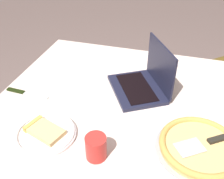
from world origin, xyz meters
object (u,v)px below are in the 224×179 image
object	(u,v)px
dining_table	(121,114)
table_knife	(23,93)
pizza_tray	(200,147)
drink_cup	(96,147)
pizza_plate	(45,133)
laptop	(144,81)

from	to	relation	value
dining_table	table_knife	xyz separation A→B (m)	(-0.48, -0.06, 0.07)
dining_table	pizza_tray	world-z (taller)	pizza_tray
drink_cup	pizza_tray	bearing A→B (deg)	20.12
pizza_plate	drink_cup	distance (m)	0.24
laptop	table_knife	world-z (taller)	laptop
pizza_plate	dining_table	bearing A→B (deg)	49.97
dining_table	drink_cup	size ratio (longest dim) A/B	12.38
dining_table	laptop	distance (m)	0.20
dining_table	laptop	size ratio (longest dim) A/B	3.20
dining_table	drink_cup	world-z (taller)	drink_cup
laptop	drink_cup	size ratio (longest dim) A/B	3.87
pizza_plate	pizza_tray	distance (m)	0.60
laptop	pizza_plate	xyz separation A→B (m)	(-0.32, -0.42, -0.04)
pizza_plate	drink_cup	size ratio (longest dim) A/B	2.56
pizza_plate	pizza_tray	world-z (taller)	pizza_tray
laptop	pizza_plate	size ratio (longest dim) A/B	1.51
pizza_tray	drink_cup	bearing A→B (deg)	-159.88
table_knife	drink_cup	size ratio (longest dim) A/B	2.41
drink_cup	table_knife	bearing A→B (deg)	150.57
pizza_plate	table_knife	size ratio (longest dim) A/B	1.06
pizza_plate	table_knife	distance (m)	0.33
laptop	table_knife	size ratio (longest dim) A/B	1.61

